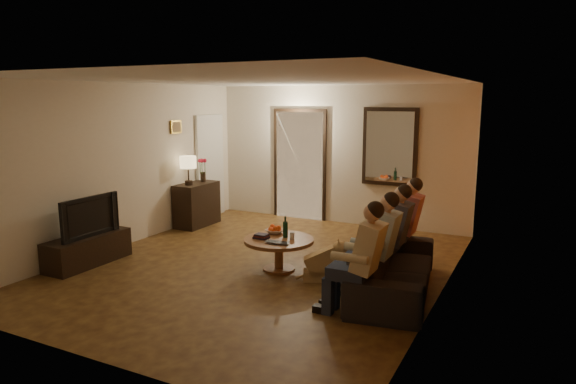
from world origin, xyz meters
The scene contains 33 objects.
floor centered at (0.00, 0.00, 0.00)m, with size 5.00×6.00×0.01m, color #3B2010.
ceiling centered at (0.00, 0.00, 2.60)m, with size 5.00×6.00×0.01m, color white.
back_wall centered at (0.00, 3.00, 1.30)m, with size 5.00×0.02×2.60m, color beige.
front_wall centered at (0.00, -3.00, 1.30)m, with size 5.00×0.02×2.60m, color beige.
left_wall centered at (-2.50, 0.00, 1.30)m, with size 0.02×6.00×2.60m, color beige.
right_wall centered at (2.50, 0.00, 1.30)m, with size 0.02×6.00×2.60m, color beige.
orange_accent centered at (2.49, 0.00, 1.30)m, with size 0.01×6.00×2.60m, color orange.
kitchen_doorway centered at (-0.80, 2.98, 1.05)m, with size 1.00×0.06×2.10m, color #FFE0A5.
door_trim centered at (-0.80, 2.97, 1.05)m, with size 1.12×0.04×2.22m, color black.
fridge_glimpse centered at (-0.55, 2.98, 0.90)m, with size 0.45×0.03×1.70m, color silver.
mirror_frame centered at (1.00, 2.96, 1.50)m, with size 1.00×0.05×1.40m, color black.
mirror_glass centered at (1.00, 2.93, 1.50)m, with size 0.86×0.02×1.26m, color white.
white_door centered at (-2.46, 2.30, 1.02)m, with size 0.06×0.85×2.04m, color white.
framed_art centered at (-2.47, 1.30, 1.85)m, with size 0.03×0.28×0.24m, color #B28C33.
art_canvas centered at (-2.46, 1.30, 1.85)m, with size 0.01×0.22×0.18m, color brown.
dresser centered at (-2.25, 1.55, 0.40)m, with size 0.45×0.90×0.80m, color black.
table_lamp centered at (-2.25, 1.33, 1.07)m, with size 0.30×0.30×0.54m, color beige, non-canonical shape.
flower_vase centered at (-2.25, 1.77, 1.02)m, with size 0.14×0.14×0.44m, color red, non-canonical shape.
tv_stand centered at (-2.25, -1.04, 0.21)m, with size 0.45×1.27×0.42m, color black.
tv centered at (-2.25, -1.04, 0.71)m, with size 0.13×1.00×0.58m, color black.
sofa centered at (1.96, -0.10, 0.32)m, with size 0.85×2.17×0.63m, color black.
person_a centered at (1.86, -1.00, 0.60)m, with size 0.60×0.40×1.20m, color tan, non-canonical shape.
person_b centered at (1.86, -0.40, 0.60)m, with size 0.60×0.40×1.20m, color tan, non-canonical shape.
person_c centered at (1.86, 0.20, 0.60)m, with size 0.60×0.40×1.20m, color tan, non-canonical shape.
person_d centered at (1.86, 0.80, 0.60)m, with size 0.60×0.40×1.20m, color tan, non-canonical shape.
dog centered at (1.03, -0.15, 0.28)m, with size 0.56×0.24×0.56m, color #A67C4C, non-canonical shape.
coffee_table centered at (0.32, -0.02, 0.23)m, with size 0.97×0.97×0.45m, color brown.
bowl centered at (0.14, 0.20, 0.48)m, with size 0.26×0.26×0.06m, color white.
oranges centered at (0.14, 0.20, 0.55)m, with size 0.20×0.20×0.08m, color #FF5115, non-canonical shape.
wine_bottle centered at (0.37, 0.08, 0.60)m, with size 0.07×0.07×0.31m, color black, non-canonical shape.
wine_glass centered at (0.50, 0.03, 0.50)m, with size 0.06×0.06×0.10m, color silver.
book_stack centered at (0.10, -0.12, 0.48)m, with size 0.20×0.15×0.07m, color black, non-canonical shape.
laptop centered at (0.42, -0.30, 0.46)m, with size 0.33×0.21×0.03m, color black.
Camera 1 is at (3.53, -6.06, 2.35)m, focal length 32.00 mm.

